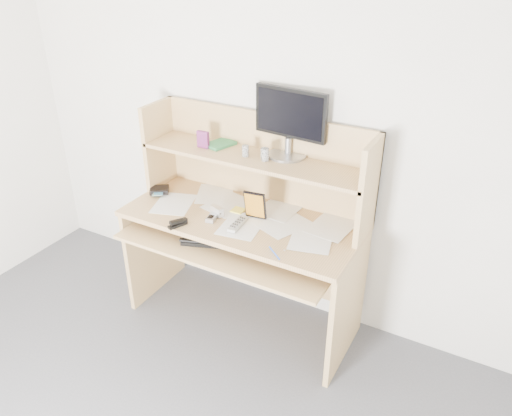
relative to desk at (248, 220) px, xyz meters
The scene contains 19 objects.
back_wall 0.60m from the desk, 90.00° to the left, with size 3.60×0.04×2.50m, color silver.
desk is the anchor object (origin of this frame).
paper_clutter 0.10m from the desk, 90.00° to the right, with size 1.32×0.54×0.01m, color white.
keyboard 0.22m from the desk, 99.15° to the right, with size 0.51×0.32×0.03m.
tv_remote 0.19m from the desk, 79.63° to the right, with size 0.05×0.17×0.02m, color #A1A19C.
flip_phone 0.24m from the desk, 126.47° to the right, with size 0.05×0.09×0.02m, color #A8A8AA.
stapler 0.44m from the desk, 127.69° to the right, with size 0.03×0.11×0.04m, color black.
wallet 0.63m from the desk, behind, with size 0.12×0.10×0.03m, color black.
sticky_note_pad 0.09m from the desk, 159.29° to the right, with size 0.07×0.07×0.01m, color #EBF23F.
digital_camera 0.21m from the desk, 137.02° to the right, with size 0.09×0.03×0.05m, color silver.
game_case 0.18m from the desk, 37.22° to the right, with size 0.13×0.01×0.18m, color black.
blue_pen 0.48m from the desk, 43.99° to the right, with size 0.01×0.01×0.13m, color blue.
card_box 0.55m from the desk, behind, with size 0.07×0.02×0.10m, color maroon.
shelf_book 0.49m from the desk, 155.06° to the left, with size 0.12×0.17×0.02m, color #338157.
chip_stack_a 0.43m from the desk, 50.98° to the left, with size 0.04×0.04×0.06m, color black.
chip_stack_b 0.42m from the desk, 130.67° to the left, with size 0.04×0.04×0.06m, color silver.
chip_stack_c 0.41m from the desk, 131.27° to the left, with size 0.04×0.04×0.05m, color black.
chip_stack_d 0.43m from the desk, 27.11° to the left, with size 0.04×0.04×0.07m, color white.
monitor 0.64m from the desk, 47.84° to the left, with size 0.45×0.22×0.39m.
Camera 1 is at (1.29, -0.69, 2.18)m, focal length 35.00 mm.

